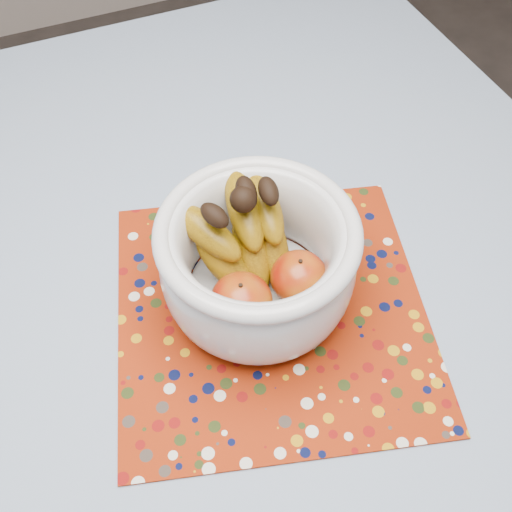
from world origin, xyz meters
The scene contains 4 objects.
table centered at (0.00, 0.00, 0.67)m, with size 1.20×1.20×0.75m.
tablecloth centered at (0.00, 0.00, 0.76)m, with size 1.32×1.32×0.01m, color slate.
placemat centered at (0.11, -0.06, 0.76)m, with size 0.39×0.39×0.00m, color maroon.
fruit_bowl centered at (0.09, -0.03, 0.85)m, with size 0.24×0.24×0.18m.
Camera 1 is at (-0.07, -0.43, 1.42)m, focal length 42.00 mm.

